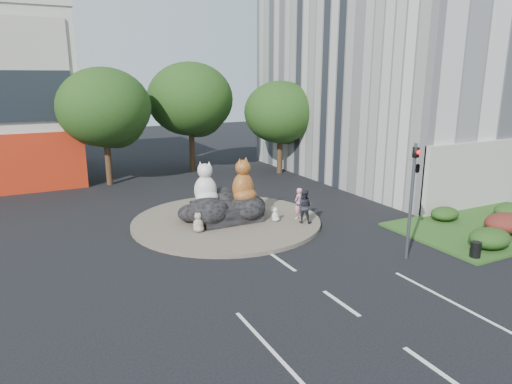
% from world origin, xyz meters
% --- Properties ---
extents(ground, '(120.00, 120.00, 0.00)m').
position_xyz_m(ground, '(0.00, 0.00, 0.00)').
color(ground, black).
rests_on(ground, ground).
extents(roundabout_island, '(10.00, 10.00, 0.20)m').
position_xyz_m(roundabout_island, '(0.00, 10.00, 0.10)').
color(roundabout_island, brown).
rests_on(roundabout_island, ground).
extents(rock_plinth, '(3.20, 2.60, 0.90)m').
position_xyz_m(rock_plinth, '(0.00, 10.00, 0.65)').
color(rock_plinth, black).
rests_on(rock_plinth, roundabout_island).
extents(grass_verge, '(10.00, 6.00, 0.12)m').
position_xyz_m(grass_verge, '(12.00, 3.00, 0.06)').
color(grass_verge, '#34551C').
rests_on(grass_verge, ground).
extents(tree_left, '(6.46, 6.46, 8.27)m').
position_xyz_m(tree_left, '(-3.93, 22.06, 5.25)').
color(tree_left, '#382314').
rests_on(tree_left, ground).
extents(tree_mid, '(6.84, 6.84, 8.76)m').
position_xyz_m(tree_mid, '(3.07, 24.06, 5.56)').
color(tree_mid, '#382314').
rests_on(tree_mid, ground).
extents(tree_right, '(5.70, 5.70, 7.30)m').
position_xyz_m(tree_right, '(9.07, 20.06, 4.63)').
color(tree_right, '#382314').
rests_on(tree_right, ground).
extents(hedge_near_green, '(2.00, 1.60, 0.90)m').
position_xyz_m(hedge_near_green, '(9.00, 1.00, 0.57)').
color(hedge_near_green, '#1C3B12').
rests_on(hedge_near_green, grass_verge).
extents(hedge_red, '(2.20, 1.76, 0.99)m').
position_xyz_m(hedge_red, '(11.50, 2.00, 0.61)').
color(hedge_red, '#541617').
rests_on(hedge_red, grass_verge).
extents(hedge_mid_green, '(1.80, 1.44, 0.81)m').
position_xyz_m(hedge_mid_green, '(14.00, 3.50, 0.53)').
color(hedge_mid_green, '#1C3B12').
rests_on(hedge_mid_green, grass_verge).
extents(hedge_back_green, '(1.60, 1.28, 0.72)m').
position_xyz_m(hedge_back_green, '(10.50, 4.80, 0.48)').
color(hedge_back_green, '#1C3B12').
rests_on(hedge_back_green, grass_verge).
extents(traffic_light, '(0.44, 1.24, 5.00)m').
position_xyz_m(traffic_light, '(5.10, 2.00, 3.62)').
color(traffic_light, '#595B60').
rests_on(traffic_light, ground).
extents(street_lamp, '(2.34, 0.22, 8.06)m').
position_xyz_m(street_lamp, '(12.82, 8.00, 4.55)').
color(street_lamp, '#595B60').
rests_on(street_lamp, ground).
extents(cat_white, '(1.69, 1.58, 2.27)m').
position_xyz_m(cat_white, '(-1.01, 10.38, 2.23)').
color(cat_white, beige).
rests_on(cat_white, rock_plinth).
extents(cat_tabby, '(1.81, 1.71, 2.41)m').
position_xyz_m(cat_tabby, '(0.89, 9.78, 2.31)').
color(cat_tabby, '#B66F26').
rests_on(cat_tabby, rock_plinth).
extents(kitten_calico, '(0.80, 0.80, 1.01)m').
position_xyz_m(kitten_calico, '(-2.02, 8.80, 0.71)').
color(kitten_calico, silver).
rests_on(kitten_calico, roundabout_island).
extents(kitten_white, '(0.60, 0.58, 0.79)m').
position_xyz_m(kitten_white, '(2.17, 8.55, 0.59)').
color(kitten_white, beige).
rests_on(kitten_white, roundabout_island).
extents(pedestrian_pink, '(0.73, 0.65, 1.68)m').
position_xyz_m(pedestrian_pink, '(3.51, 8.42, 1.04)').
color(pedestrian_pink, pink).
rests_on(pedestrian_pink, roundabout_island).
extents(pedestrian_dark, '(1.09, 1.07, 1.77)m').
position_xyz_m(pedestrian_dark, '(3.38, 7.66, 1.09)').
color(pedestrian_dark, '#22222A').
rests_on(pedestrian_dark, roundabout_island).
extents(litter_bin, '(0.49, 0.49, 0.67)m').
position_xyz_m(litter_bin, '(7.50, 0.55, 0.45)').
color(litter_bin, black).
rests_on(litter_bin, grass_verge).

